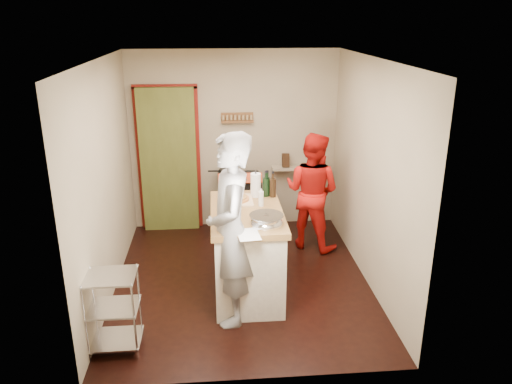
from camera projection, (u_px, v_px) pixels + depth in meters
floor at (242, 280)px, 6.05m from camera, size 3.50×3.50×0.00m
back_wall at (190, 153)px, 7.29m from camera, size 3.00×0.44×2.60m
left_wall at (105, 182)px, 5.49m from camera, size 0.04×3.50×2.60m
right_wall at (371, 175)px, 5.73m from camera, size 0.04×3.50×2.60m
ceiling at (240, 58)px, 5.17m from camera, size 3.00×3.50×0.02m
stove at (239, 203)px, 7.24m from camera, size 0.60×0.63×1.00m
wire_shelving at (113, 309)px, 4.67m from camera, size 0.48×0.40×0.80m
island at (247, 250)px, 5.64m from camera, size 0.79×1.47×1.32m
person_stripe at (231, 231)px, 4.98m from camera, size 0.52×0.76×2.00m
person_red at (312, 191)px, 6.69m from camera, size 0.99×0.95×1.60m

